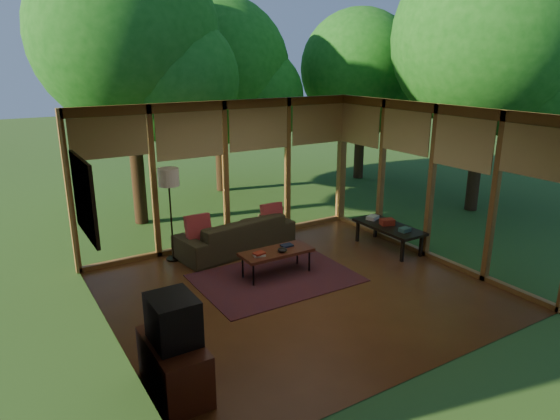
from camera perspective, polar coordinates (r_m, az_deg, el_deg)
floor at (r=7.78m, az=2.18°, el=-9.15°), size 5.50×5.50×0.00m
ceiling at (r=7.03m, az=2.43°, el=11.04°), size 5.50×5.50×0.00m
wall_left at (r=6.26m, az=-19.15°, el=-3.36°), size 0.04×5.00×2.70m
wall_front at (r=5.52m, az=16.99°, el=-5.90°), size 5.50×0.04×2.70m
window_wall_back at (r=9.40m, az=-6.24°, el=4.11°), size 5.50×0.12×2.70m
window_wall_right at (r=9.07m, az=16.91°, el=2.99°), size 0.12×5.00×2.70m
exterior_lawn at (r=18.54m, az=9.08°, el=6.06°), size 40.00×40.00×0.00m
tree_nw at (r=10.80m, az=-17.25°, el=18.45°), size 3.71×3.71×5.71m
tree_ne at (r=13.31m, az=-7.30°, el=15.56°), size 3.74×3.74×5.01m
tree_se at (r=12.09m, az=22.59°, el=17.66°), size 4.05×4.05×5.86m
tree_far at (r=14.71m, az=9.01°, el=15.64°), size 3.28×3.28×4.79m
rug at (r=8.17m, az=-0.49°, el=-7.77°), size 2.49×1.76×0.01m
sofa at (r=9.22m, az=-5.08°, el=-2.77°), size 2.30×1.17×0.64m
pillow_left at (r=8.80m, az=-9.35°, el=-1.99°), size 0.44×0.23×0.46m
pillow_right at (r=9.44m, az=-0.92°, el=-0.53°), size 0.42×0.22×0.44m
ct_book_lower at (r=7.93m, az=-2.39°, el=-5.17°), size 0.20×0.16×0.03m
ct_book_upper at (r=7.92m, az=-2.39°, el=-4.96°), size 0.20×0.16×0.03m
ct_book_side at (r=8.32m, az=0.78°, el=-4.06°), size 0.20×0.15×0.03m
ct_bowl at (r=8.07m, az=0.27°, el=-4.58°), size 0.16×0.16×0.07m
media_cabinet at (r=5.64m, az=-11.97°, el=-17.07°), size 0.50×1.00×0.60m
television at (r=5.36m, az=-12.13°, el=-12.13°), size 0.45×0.55×0.50m
console_book_a at (r=9.18m, az=14.07°, el=-2.20°), size 0.21×0.16×0.07m
console_book_b at (r=9.48m, az=12.15°, el=-1.34°), size 0.29×0.25×0.11m
console_book_c at (r=9.76m, az=10.54°, el=-0.85°), size 0.29×0.26×0.07m
floor_lamp at (r=8.67m, az=-12.60°, el=3.09°), size 0.36×0.36×1.65m
coffee_table at (r=8.15m, az=-0.41°, el=-4.88°), size 1.20×0.50×0.43m
side_console at (r=9.47m, az=12.32°, el=-2.00°), size 0.60×1.40×0.46m
wall_painting at (r=7.53m, az=-21.45°, el=1.35°), size 0.06×1.35×1.15m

